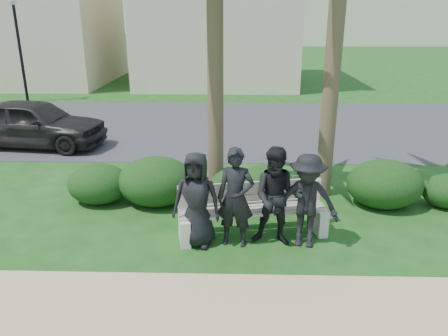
{
  "coord_description": "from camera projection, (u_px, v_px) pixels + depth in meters",
  "views": [
    {
      "loc": [
        0.02,
        -6.5,
        3.61
      ],
      "look_at": [
        -0.19,
        1.0,
        0.94
      ],
      "focal_mm": 35.0,
      "sensor_mm": 36.0,
      "label": 1
    }
  ],
  "objects": [
    {
      "name": "park_bench",
      "position": [
        253.0,
        214.0,
        7.41
      ],
      "size": [
        2.6,
        1.02,
        0.87
      ],
      "rotation": [
        0.0,
        0.0,
        0.19
      ],
      "color": "#9F9486",
      "rests_on": "ground"
    },
    {
      "name": "man_b",
      "position": [
        236.0,
        198.0,
        6.98
      ],
      "size": [
        0.66,
        0.49,
        1.65
      ],
      "primitive_type": "imported",
      "rotation": [
        0.0,
        0.0,
        -0.16
      ],
      "color": "black",
      "rests_on": "ground"
    },
    {
      "name": "hedge_c",
      "position": [
        238.0,
        185.0,
        8.7
      ],
      "size": [
        1.14,
        0.94,
        0.74
      ],
      "primitive_type": "ellipsoid",
      "color": "black",
      "rests_on": "ground"
    },
    {
      "name": "car_a",
      "position": [
        34.0,
        123.0,
        12.33
      ],
      "size": [
        4.16,
        2.08,
        1.36
      ],
      "primitive_type": "imported",
      "rotation": [
        0.0,
        0.0,
        1.45
      ],
      "color": "black",
      "rests_on": "ground"
    },
    {
      "name": "stucco_bldg_right",
      "position": [
        218.0,
        12.0,
        23.09
      ],
      "size": [
        8.4,
        8.4,
        7.3
      ],
      "color": "beige",
      "rests_on": "ground"
    },
    {
      "name": "ground",
      "position": [
        234.0,
        241.0,
        7.33
      ],
      "size": [
        160.0,
        160.0,
        0.0
      ],
      "primitive_type": "plane",
      "color": "#164213",
      "rests_on": "ground"
    },
    {
      "name": "hedge_b",
      "position": [
        156.0,
        180.0,
        8.65
      ],
      "size": [
        1.51,
        1.25,
        0.99
      ],
      "primitive_type": "ellipsoid",
      "color": "black",
      "rests_on": "ground"
    },
    {
      "name": "hedge_d",
      "position": [
        265.0,
        184.0,
        8.67
      ],
      "size": [
        1.23,
        1.02,
        0.8
      ],
      "primitive_type": "ellipsoid",
      "color": "black",
      "rests_on": "ground"
    },
    {
      "name": "street_lamp",
      "position": [
        17.0,
        31.0,
        17.89
      ],
      "size": [
        0.36,
        0.36,
        4.29
      ],
      "color": "black",
      "rests_on": "ground"
    },
    {
      "name": "stucco_bldg_left",
      "position": [
        13.0,
        12.0,
        23.38
      ],
      "size": [
        10.4,
        8.4,
        7.3
      ],
      "color": "beige",
      "rests_on": "ground"
    },
    {
      "name": "man_c",
      "position": [
        277.0,
        197.0,
        6.99
      ],
      "size": [
        0.89,
        0.74,
        1.66
      ],
      "primitive_type": "imported",
      "rotation": [
        0.0,
        0.0,
        -0.15
      ],
      "color": "black",
      "rests_on": "ground"
    },
    {
      "name": "asphalt_street",
      "position": [
        235.0,
        126.0,
        14.87
      ],
      "size": [
        160.0,
        8.0,
        0.01
      ],
      "primitive_type": "cube",
      "color": "#2D2D30",
      "rests_on": "ground"
    },
    {
      "name": "man_d",
      "position": [
        307.0,
        201.0,
        6.95
      ],
      "size": [
        1.12,
        0.79,
        1.57
      ],
      "primitive_type": "imported",
      "rotation": [
        0.0,
        0.0,
        -0.22
      ],
      "color": "black",
      "rests_on": "ground"
    },
    {
      "name": "man_a",
      "position": [
        197.0,
        200.0,
        6.98
      ],
      "size": [
        0.84,
        0.61,
        1.58
      ],
      "primitive_type": "imported",
      "rotation": [
        0.0,
        0.0,
        -0.15
      ],
      "color": "black",
      "rests_on": "ground"
    },
    {
      "name": "footpath",
      "position": [
        233.0,
        309.0,
        5.64
      ],
      "size": [
        30.0,
        1.6,
        0.01
      ],
      "primitive_type": "cube",
      "color": "tan",
      "rests_on": "ground"
    },
    {
      "name": "hedge_a",
      "position": [
        99.0,
        183.0,
        8.75
      ],
      "size": [
        1.24,
        1.03,
        0.81
      ],
      "primitive_type": "ellipsoid",
      "color": "black",
      "rests_on": "ground"
    },
    {
      "name": "hedge_e",
      "position": [
        385.0,
        183.0,
        8.55
      ],
      "size": [
        1.48,
        1.22,
        0.96
      ],
      "primitive_type": "ellipsoid",
      "color": "black",
      "rests_on": "ground"
    }
  ]
}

